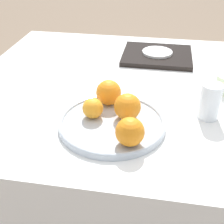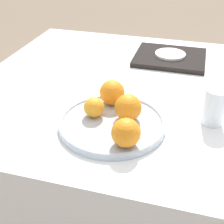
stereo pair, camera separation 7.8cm
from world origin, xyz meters
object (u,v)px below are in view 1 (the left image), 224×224
at_px(orange_1, 130,132).
at_px(serving_tray, 157,55).
at_px(side_plate, 157,52).
at_px(fruit_platter, 112,123).
at_px(orange_0, 93,108).
at_px(orange_3, 109,93).
at_px(water_glass, 210,101).
at_px(orange_2, 127,107).

xyz_separation_m(orange_1, serving_tray, (0.04, 0.65, -0.04)).
bearing_deg(orange_1, side_plate, 86.31).
height_order(fruit_platter, orange_1, orange_1).
bearing_deg(serving_tray, orange_0, -107.28).
distance_m(serving_tray, side_plate, 0.01).
distance_m(orange_1, orange_3, 0.22).
height_order(orange_0, water_glass, water_glass).
relative_size(orange_3, side_plate, 0.61).
bearing_deg(serving_tray, orange_1, -93.69).
distance_m(fruit_platter, side_plate, 0.57).
distance_m(orange_2, serving_tray, 0.53).
xyz_separation_m(orange_0, serving_tray, (0.17, 0.54, -0.04)).
bearing_deg(orange_0, orange_2, 6.18).
relative_size(orange_0, serving_tray, 0.21).
bearing_deg(fruit_platter, orange_1, -55.72).
height_order(orange_2, side_plate, orange_2).
xyz_separation_m(fruit_platter, side_plate, (0.11, 0.56, 0.01)).
bearing_deg(fruit_platter, orange_2, 34.21).
bearing_deg(orange_2, serving_tray, 83.02).
bearing_deg(water_glass, orange_3, 179.05).
xyz_separation_m(orange_1, orange_3, (-0.09, 0.20, 0.00)).
relative_size(orange_2, orange_3, 0.99).
xyz_separation_m(orange_3, water_glass, (0.31, -0.01, 0.00)).
bearing_deg(orange_2, orange_1, -79.51).
distance_m(fruit_platter, orange_2, 0.07).
xyz_separation_m(orange_3, serving_tray, (0.14, 0.45, -0.05)).
bearing_deg(side_plate, orange_0, -107.28).
bearing_deg(water_glass, fruit_platter, -160.86).
bearing_deg(orange_1, water_glass, 41.15).
bearing_deg(orange_0, orange_3, 69.47).
bearing_deg(fruit_platter, water_glass, 19.14).
bearing_deg(orange_2, orange_0, -173.82).
relative_size(orange_0, water_glass, 0.55).
bearing_deg(orange_3, orange_1, -64.87).
bearing_deg(orange_2, orange_3, 132.83).
bearing_deg(water_glass, orange_1, -138.85).
xyz_separation_m(orange_0, orange_1, (0.13, -0.11, 0.01)).
relative_size(fruit_platter, water_glass, 2.82).
height_order(fruit_platter, orange_3, orange_3).
height_order(orange_0, orange_2, orange_2).
distance_m(fruit_platter, orange_3, 0.12).
height_order(orange_0, serving_tray, orange_0).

